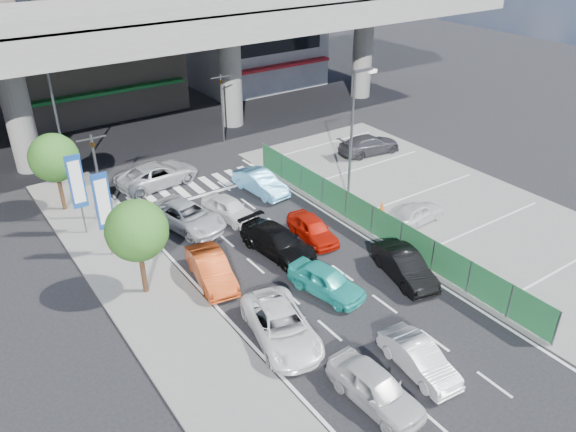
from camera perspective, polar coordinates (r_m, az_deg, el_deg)
ground at (r=27.15m, az=2.94°, el=-6.91°), size 120.00×120.00×0.00m
parking_lot at (r=35.09m, az=15.32°, el=0.95°), size 12.00×28.00×0.06m
sidewalk_left at (r=27.33m, az=-14.21°, el=-7.48°), size 4.00×30.00×0.12m
fence_run at (r=30.30m, az=9.81°, el=-1.18°), size 0.16×22.00×1.80m
expressway at (r=42.19m, az=-16.18°, el=18.13°), size 64.00×14.00×10.75m
building_center at (r=52.74m, az=-20.34°, el=18.08°), size 14.00×10.90×15.00m
building_east at (r=58.34m, az=-3.87°, el=19.07°), size 12.00×10.90×12.00m
traffic_light_left at (r=32.48m, az=-19.06°, el=5.71°), size 1.60×1.24×5.20m
traffic_light_right at (r=42.73m, az=-6.80°, el=12.47°), size 1.60×1.24×5.20m
street_lamp_right at (r=33.16m, az=6.75°, el=9.13°), size 1.65×0.22×8.00m
street_lamp_left at (r=37.70m, az=-22.27°, el=9.62°), size 1.65×0.22×8.00m
signboard_near at (r=29.06m, az=-18.24°, el=1.19°), size 0.80×0.14×4.70m
signboard_far at (r=31.62m, az=-20.65°, el=3.05°), size 0.80×0.14×4.70m
tree_near at (r=25.55m, az=-15.09°, el=-1.45°), size 2.80×2.80×4.80m
tree_far at (r=34.64m, az=-22.68°, el=5.46°), size 2.80×2.80×4.80m
van_white_back_left at (r=21.36m, az=8.85°, el=-16.84°), size 1.81×4.12×1.38m
hatch_white_back_mid at (r=22.87m, az=13.17°, el=-13.90°), size 1.63×3.81×1.22m
sedan_white_mid_left at (r=23.62m, az=-0.67°, el=-11.10°), size 3.32×5.30×1.37m
taxi_teal_mid at (r=26.24m, az=3.90°, el=-6.58°), size 2.36×4.18×1.34m
hatch_black_mid_right at (r=27.72m, az=11.76°, el=-5.00°), size 2.40×4.41×1.38m
taxi_orange_left at (r=27.18m, az=-7.81°, el=-5.37°), size 2.15×4.38×1.38m
sedan_black_mid at (r=29.05m, az=-1.04°, el=-2.61°), size 2.50×4.96×1.38m
taxi_orange_right at (r=30.31m, az=2.52°, el=-1.30°), size 1.89×3.88×1.27m
wagon_silver_front_left at (r=31.93m, az=-10.22°, el=0.00°), size 3.46×5.38×1.38m
sedan_white_front_mid at (r=32.47m, az=-6.00°, el=0.76°), size 2.26×4.03×1.29m
kei_truck_front_right at (r=35.33m, az=-2.81°, el=3.41°), size 1.93×4.33×1.38m
crossing_wagon_silver at (r=37.24m, az=-13.12°, el=4.13°), size 5.61×3.07×1.49m
parked_sedan_white at (r=32.62m, az=12.94°, el=0.33°), size 3.68×1.63×1.23m
parked_sedan_dgrey at (r=41.50m, az=8.26°, el=7.20°), size 4.90×2.49×1.36m
traffic_cone at (r=33.38m, az=9.53°, el=0.92°), size 0.48×0.48×0.75m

